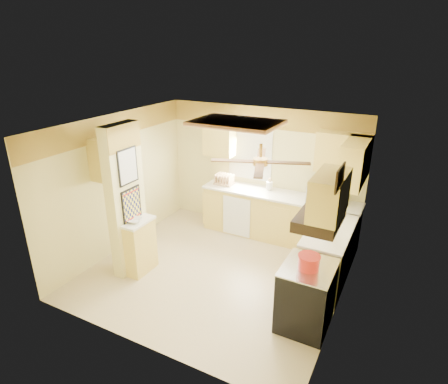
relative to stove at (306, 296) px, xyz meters
The scene contains 34 objects.
floor 1.82m from the stove, 161.77° to the left, with size 4.00×4.00×0.00m, color #CCB88D.
ceiling 2.69m from the stove, 161.77° to the left, with size 4.00×4.00×0.00m, color white.
wall_back 3.07m from the stove, 124.28° to the left, with size 4.00×4.00×0.00m, color #DFD388.
wall_front 2.29m from the stove, 141.04° to the right, with size 4.00×4.00×0.00m, color #DFD388.
wall_left 3.79m from the stove, behind, with size 3.80×3.80×0.00m, color #DFD388.
wall_right 1.02m from the stove, 59.02° to the left, with size 3.80×3.80×0.00m, color #DFD388.
wallpaper_border 3.48m from the stove, 124.50° to the left, with size 4.00×0.02×0.40m, color gold.
partition_column 3.12m from the stove, behind, with size 0.20×0.70×2.50m, color #DFD388.
partition_ledge 2.80m from the stove, behind, with size 0.25×0.55×0.90m, color #E9CC61.
ledge_top 2.84m from the stove, behind, with size 0.28×0.58×0.04m, color white.
lower_cabinets_back 2.45m from the stove, 118.55° to the left, with size 3.00×0.60×0.90m, color #E9CC61.
lower_cabinets_right 1.15m from the stove, 88.49° to the left, with size 0.60×1.40×0.90m, color #E9CC61.
countertop_back 2.48m from the stove, 118.66° to the left, with size 3.04×0.64×0.04m, color white.
countertop_right 1.24m from the stove, 88.99° to the left, with size 0.64×1.44×0.04m, color white.
dishwasher_panel 2.66m from the stove, 136.25° to the left, with size 0.58×0.02×0.80m, color white.
window 3.29m from the stove, 128.23° to the left, with size 0.92×0.02×1.02m.
upper_cab_back_left 3.67m from the stove, 137.92° to the left, with size 0.60×0.35×0.70m, color #E9CC61.
upper_cab_back_right 2.67m from the stove, 93.01° to the left, with size 0.90×0.35×0.70m, color #E9CC61.
upper_cab_right 2.28m from the stove, 85.07° to the left, with size 0.35×1.00×0.70m, color #E9CC61.
upper_cab_left_wall 3.77m from the stove, behind, with size 0.35×0.75×0.70m, color #E9CC61.
upper_cab_over_stove 1.50m from the stove, ahead, with size 0.35×0.76×0.52m, color #E9CC61.
stove is the anchor object (origin of this frame).
range_hood 1.16m from the stove, ahead, with size 0.50×0.76×0.14m, color black.
poster_menu 3.22m from the stove, behind, with size 0.02×0.42×0.57m.
poster_nashville 3.00m from the stove, behind, with size 0.02×0.42×0.57m.
ceiling_light_panel 2.75m from the stove, 146.22° to the left, with size 1.35×0.95×0.06m.
ceiling_fan 1.95m from the stove, 167.38° to the right, with size 1.15×1.15×0.26m.
vent_grate 1.90m from the stove, 48.45° to the right, with size 0.02×0.40×0.25m, color black.
microwave 2.27m from the stove, 99.25° to the left, with size 0.56×0.38×0.31m, color white.
bowl 2.87m from the stove, behind, with size 0.23×0.23×0.06m, color white.
dutch_oven 0.55m from the stove, 87.56° to the right, with size 0.29×0.29×0.19m.
kettle 1.01m from the stove, 87.78° to the left, with size 0.14×0.14×0.21m.
dish_rack 3.23m from the stove, 137.70° to the left, with size 0.37×0.28×0.21m.
utensil_crock 2.75m from the stove, 122.02° to the left, with size 0.12×0.12×0.24m.
Camera 1 is at (2.60, -4.73, 3.61)m, focal length 30.00 mm.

